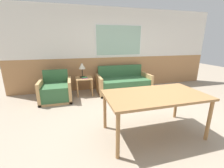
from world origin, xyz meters
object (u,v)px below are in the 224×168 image
(side_table, at_px, (84,81))
(armchair, at_px, (56,91))
(table_lamp, at_px, (82,67))
(dining_table, at_px, (155,98))
(couch, at_px, (123,84))

(side_table, bearing_deg, armchair, -160.66)
(table_lamp, bearing_deg, dining_table, -67.85)
(armchair, bearing_deg, couch, 2.16)
(couch, distance_m, side_table, 1.30)
(armchair, bearing_deg, side_table, 15.38)
(side_table, bearing_deg, couch, -2.77)
(armchair, relative_size, dining_table, 0.50)
(couch, distance_m, table_lamp, 1.46)
(table_lamp, distance_m, dining_table, 2.75)
(couch, relative_size, dining_table, 1.00)
(armchair, distance_m, side_table, 0.89)
(couch, height_order, armchair, couch)
(dining_table, bearing_deg, side_table, 112.24)
(armchair, bearing_deg, table_lamp, 21.38)
(side_table, relative_size, table_lamp, 1.20)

